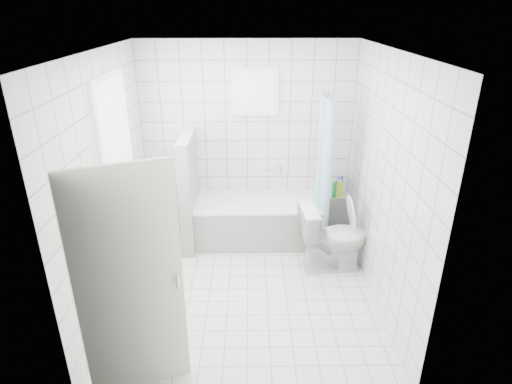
{
  "coord_description": "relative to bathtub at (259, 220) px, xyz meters",
  "views": [
    {
      "loc": [
        0.04,
        -4.03,
        2.97
      ],
      "look_at": [
        0.1,
        0.35,
        1.05
      ],
      "focal_mm": 30.0,
      "sensor_mm": 36.0,
      "label": 1
    }
  ],
  "objects": [
    {
      "name": "ground",
      "position": [
        -0.16,
        -1.12,
        -0.29
      ],
      "size": [
        3.0,
        3.0,
        0.0
      ],
      "primitive_type": "plane",
      "color": "white",
      "rests_on": "ground"
    },
    {
      "name": "ceiling",
      "position": [
        -0.16,
        -1.12,
        2.31
      ],
      "size": [
        3.0,
        3.0,
        0.0
      ],
      "primitive_type": "plane",
      "rotation": [
        3.14,
        0.0,
        0.0
      ],
      "color": "white",
      "rests_on": "ground"
    },
    {
      "name": "wall_back",
      "position": [
        -0.16,
        0.38,
        1.01
      ],
      "size": [
        2.8,
        0.02,
        2.6
      ],
      "primitive_type": "cube",
      "color": "white",
      "rests_on": "ground"
    },
    {
      "name": "wall_front",
      "position": [
        -0.16,
        -2.62,
        1.01
      ],
      "size": [
        2.8,
        0.02,
        2.6
      ],
      "primitive_type": "cube",
      "color": "white",
      "rests_on": "ground"
    },
    {
      "name": "wall_left",
      "position": [
        -1.56,
        -1.12,
        1.01
      ],
      "size": [
        0.02,
        3.0,
        2.6
      ],
      "primitive_type": "cube",
      "color": "white",
      "rests_on": "ground"
    },
    {
      "name": "wall_right",
      "position": [
        1.24,
        -1.12,
        1.01
      ],
      "size": [
        0.02,
        3.0,
        2.6
      ],
      "primitive_type": "cube",
      "color": "white",
      "rests_on": "ground"
    },
    {
      "name": "window_left",
      "position": [
        -1.51,
        -0.82,
        1.31
      ],
      "size": [
        0.01,
        0.9,
        1.4
      ],
      "primitive_type": "cube",
      "color": "white",
      "rests_on": "wall_left"
    },
    {
      "name": "window_back",
      "position": [
        -0.06,
        0.33,
        1.66
      ],
      "size": [
        0.5,
        0.01,
        0.5
      ],
      "primitive_type": "cube",
      "color": "white",
      "rests_on": "wall_back"
    },
    {
      "name": "window_sill",
      "position": [
        -1.47,
        -0.82,
        0.57
      ],
      "size": [
        0.18,
        1.02,
        0.08
      ],
      "primitive_type": "cube",
      "color": "white",
      "rests_on": "wall_left"
    },
    {
      "name": "door",
      "position": [
        -1.04,
        -2.46,
        0.71
      ],
      "size": [
        0.76,
        0.33,
        2.0
      ],
      "primitive_type": "cube",
      "rotation": [
        0.0,
        0.0,
        -1.2
      ],
      "color": "silver",
      "rests_on": "ground"
    },
    {
      "name": "bathtub",
      "position": [
        0.0,
        0.0,
        0.0
      ],
      "size": [
        1.7,
        0.77,
        0.58
      ],
      "color": "white",
      "rests_on": "ground"
    },
    {
      "name": "partition_wall",
      "position": [
        -0.92,
        -0.05,
        0.46
      ],
      "size": [
        0.15,
        0.85,
        1.5
      ],
      "primitive_type": "cube",
      "color": "white",
      "rests_on": "ground"
    },
    {
      "name": "tiled_ledge",
      "position": [
        1.06,
        0.25,
        -0.02
      ],
      "size": [
        0.4,
        0.24,
        0.55
      ],
      "primitive_type": "cube",
      "color": "white",
      "rests_on": "ground"
    },
    {
      "name": "toilet",
      "position": [
        0.87,
        -0.7,
        0.13
      ],
      "size": [
        0.86,
        0.54,
        0.84
      ],
      "primitive_type": "imported",
      "rotation": [
        0.0,
        0.0,
        1.67
      ],
      "color": "white",
      "rests_on": "ground"
    },
    {
      "name": "curtain_rod",
      "position": [
        0.79,
        -0.02,
        1.71
      ],
      "size": [
        0.02,
        0.8,
        0.02
      ],
      "primitive_type": "cylinder",
      "rotation": [
        1.57,
        0.0,
        0.0
      ],
      "color": "silver",
      "rests_on": "wall_back"
    },
    {
      "name": "shower_curtain",
      "position": [
        0.79,
        -0.16,
        0.81
      ],
      "size": [
        0.14,
        0.48,
        1.78
      ],
      "primitive_type": null,
      "color": "#449EC8",
      "rests_on": "curtain_rod"
    },
    {
      "name": "tub_faucet",
      "position": [
        0.1,
        0.33,
        0.56
      ],
      "size": [
        0.18,
        0.06,
        0.06
      ],
      "primitive_type": "cube",
      "color": "silver",
      "rests_on": "wall_back"
    },
    {
      "name": "sill_bottles",
      "position": [
        -1.46,
        -1.0,
        0.74
      ],
      "size": [
        0.17,
        0.82,
        0.33
      ],
      "color": "silver",
      "rests_on": "window_sill"
    },
    {
      "name": "ledge_bottles",
      "position": [
        1.09,
        0.22,
        0.38
      ],
      "size": [
        0.16,
        0.17,
        0.26
      ],
      "color": "#1624B6",
      "rests_on": "tiled_ledge"
    }
  ]
}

